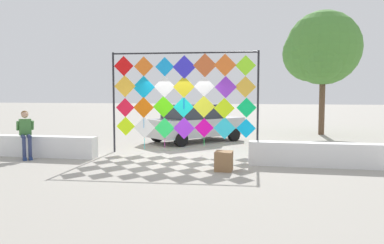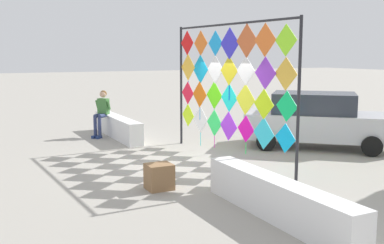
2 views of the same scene
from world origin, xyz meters
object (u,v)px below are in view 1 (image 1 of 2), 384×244
at_px(kite_display_rack, 184,93).
at_px(parked_car, 195,123).
at_px(cardboard_box_large, 224,161).
at_px(tree_far_right, 321,52).
at_px(seated_vendor, 26,130).

xyz_separation_m(kite_display_rack, parked_car, (-0.19, 3.14, -1.27)).
distance_m(cardboard_box_large, tree_far_right, 11.11).
relative_size(kite_display_rack, parked_car, 1.20).
bearing_deg(kite_display_rack, parked_car, 93.44).
xyz_separation_m(parked_car, tree_far_right, (5.61, 3.91, 3.34)).
height_order(seated_vendor, parked_car, parked_car).
height_order(seated_vendor, cardboard_box_large, seated_vendor).
bearing_deg(kite_display_rack, tree_far_right, 52.44).
distance_m(seated_vendor, parked_car, 6.87).
height_order(kite_display_rack, tree_far_right, tree_far_right).
height_order(cardboard_box_large, tree_far_right, tree_far_right).
relative_size(seated_vendor, cardboard_box_large, 2.93).
bearing_deg(seated_vendor, tree_far_right, 41.78).
relative_size(seated_vendor, tree_far_right, 0.25).
relative_size(kite_display_rack, tree_far_right, 0.83).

